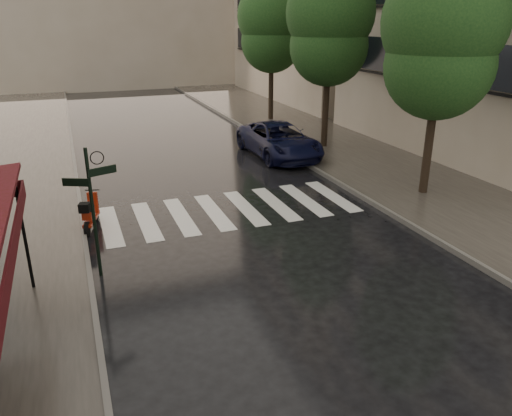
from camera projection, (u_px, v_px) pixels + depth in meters
ground at (178, 335)px, 9.59m from camera, size 120.00×120.00×0.00m
sidewalk_far at (338, 146)px, 23.43m from camera, size 5.50×60.00×0.12m
curb_near at (76, 171)px, 19.56m from camera, size 0.12×60.00×0.16m
curb_far at (283, 151)px, 22.50m from camera, size 0.12×60.00×0.16m
crosswalk at (230, 210)px, 15.81m from camera, size 7.85×3.20×0.01m
signpost at (92, 203)px, 11.16m from camera, size 1.17×0.29×3.10m
tree_near at (443, 31)px, 15.21m from camera, size 3.80×3.80×7.99m
tree_mid at (330, 20)px, 21.19m from camera, size 3.80×3.80×8.34m
tree_far at (272, 22)px, 27.42m from camera, size 3.80×3.80×8.16m
scooter at (90, 214)px, 14.21m from camera, size 0.66×1.51×1.01m
parked_car at (279, 140)px, 21.66m from camera, size 2.47×5.17×1.42m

